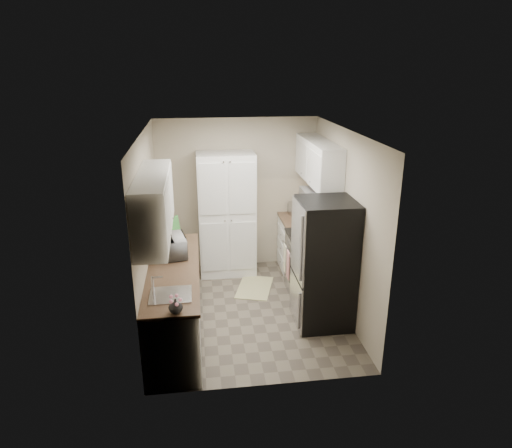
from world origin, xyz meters
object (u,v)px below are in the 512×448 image
object	(u,v)px
wine_bottle	(166,234)
toaster_oven	(302,210)
refrigerator	(324,264)
microwave	(173,246)
electric_range	(311,264)
pantry_cabinet	(227,215)

from	to	relation	value
wine_bottle	toaster_oven	size ratio (longest dim) A/B	0.78
refrigerator	microwave	size ratio (longest dim) A/B	3.55
refrigerator	wine_bottle	size ratio (longest dim) A/B	5.64
electric_range	microwave	world-z (taller)	microwave
pantry_cabinet	wine_bottle	xyz separation A→B (m)	(-0.90, -0.95, 0.07)
microwave	electric_range	bearing A→B (deg)	-89.03
electric_range	refrigerator	bearing A→B (deg)	-92.48
electric_range	refrigerator	world-z (taller)	refrigerator
microwave	wine_bottle	distance (m)	0.42
microwave	toaster_oven	distance (m)	2.45
wine_bottle	toaster_oven	distance (m)	2.35
refrigerator	wine_bottle	distance (m)	2.20
pantry_cabinet	refrigerator	distance (m)	2.07
pantry_cabinet	electric_range	distance (m)	1.58
wine_bottle	electric_range	bearing A→B (deg)	0.73
electric_range	wine_bottle	size ratio (longest dim) A/B	3.75
pantry_cabinet	electric_range	size ratio (longest dim) A/B	1.77
microwave	wine_bottle	bearing A→B (deg)	2.81
wine_bottle	refrigerator	bearing A→B (deg)	-20.73
electric_range	toaster_oven	xyz separation A→B (m)	(0.07, 0.93, 0.55)
pantry_cabinet	wine_bottle	world-z (taller)	pantry_cabinet
refrigerator	microwave	world-z (taller)	refrigerator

